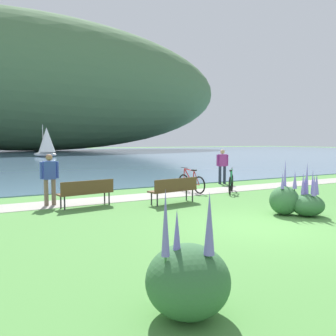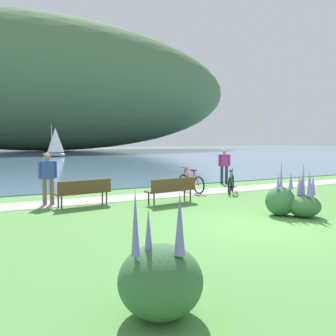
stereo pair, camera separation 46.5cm
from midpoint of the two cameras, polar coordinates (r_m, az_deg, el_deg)
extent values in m
plane|color=#518E42|center=(9.22, 16.08, -9.22)|extent=(200.00, 200.00, 0.00)
cube|color=#5B7F9E|center=(54.92, -20.66, 1.95)|extent=(180.00, 80.00, 0.04)
ellipsoid|color=#4C7047|center=(79.26, -19.07, 12.82)|extent=(86.74, 28.00, 27.93)
cube|color=#A39E93|center=(13.90, -0.43, -4.42)|extent=(60.00, 1.50, 0.01)
cube|color=brown|center=(12.10, 1.43, -3.63)|extent=(1.85, 0.73, 0.05)
cube|color=brown|center=(11.90, 2.04, -2.67)|extent=(1.79, 0.30, 0.40)
cylinder|color=#2D2D33|center=(11.83, -2.04, -4.91)|extent=(0.05, 0.05, 0.45)
cylinder|color=#2D2D33|center=(12.73, 3.74, -4.26)|extent=(0.05, 0.05, 0.45)
cylinder|color=#2D2D33|center=(11.56, -1.12, -5.14)|extent=(0.05, 0.05, 0.45)
cylinder|color=#2D2D33|center=(12.47, 4.72, -4.44)|extent=(0.05, 0.05, 0.45)
cube|color=brown|center=(11.85, -12.56, -3.91)|extent=(1.85, 0.71, 0.05)
cube|color=brown|center=(11.62, -12.19, -2.94)|extent=(1.79, 0.28, 0.40)
cylinder|color=#2D2D33|center=(11.78, -16.32, -5.14)|extent=(0.05, 0.05, 0.45)
cylinder|color=#2D2D33|center=(12.34, -9.54, -4.59)|extent=(0.05, 0.05, 0.45)
cylinder|color=#2D2D33|center=(11.46, -15.78, -5.39)|extent=(0.05, 0.05, 0.45)
cylinder|color=#2D2D33|center=(12.04, -8.86, -4.81)|extent=(0.05, 0.05, 0.45)
torus|color=black|center=(15.23, 11.28, -2.38)|extent=(0.54, 0.56, 0.72)
torus|color=black|center=(14.19, 10.89, -2.87)|extent=(0.54, 0.56, 0.72)
cylinder|color=#1E8C4C|center=(14.86, 11.18, -1.35)|extent=(0.45, 0.47, 0.61)
cylinder|color=#1E8C4C|center=(14.80, 11.18, -0.34)|extent=(0.48, 0.50, 0.09)
cylinder|color=#1E8C4C|center=(14.54, 11.06, -1.57)|extent=(0.12, 0.12, 0.54)
cylinder|color=#1E8C4C|center=(14.40, 10.98, -2.73)|extent=(0.32, 0.33, 0.05)
cylinder|color=#1E8C4C|center=(14.33, 10.98, -1.70)|extent=(0.27, 0.29, 0.56)
cylinder|color=#1E8C4C|center=(15.17, 11.29, -1.27)|extent=(0.09, 0.09, 0.60)
cube|color=black|center=(14.47, 11.06, -0.43)|extent=(0.24, 0.24, 0.05)
cylinder|color=black|center=(15.12, 11.30, 0.00)|extent=(0.35, 0.36, 0.02)
torus|color=black|center=(15.08, 3.47, -2.37)|extent=(0.13, 0.72, 0.72)
torus|color=black|center=(14.25, 5.96, -2.79)|extent=(0.13, 0.72, 0.72)
cylinder|color=red|center=(14.77, 4.25, -1.31)|extent=(0.10, 0.61, 0.61)
cylinder|color=red|center=(14.72, 4.35, -0.30)|extent=(0.10, 0.66, 0.09)
cylinder|color=red|center=(14.52, 5.02, -1.52)|extent=(0.06, 0.13, 0.54)
cylinder|color=red|center=(14.41, 5.44, -2.66)|extent=(0.07, 0.43, 0.05)
cylinder|color=red|center=(14.35, 5.54, -1.63)|extent=(0.06, 0.37, 0.56)
cylinder|color=red|center=(15.02, 3.53, -1.25)|extent=(0.04, 0.09, 0.60)
cube|color=black|center=(14.46, 5.13, -0.37)|extent=(0.12, 0.25, 0.05)
cylinder|color=black|center=(14.97, 3.60, 0.04)|extent=(0.07, 0.48, 0.02)
cylinder|color=#282D47|center=(17.64, 9.48, -1.17)|extent=(0.14, 0.14, 0.88)
cylinder|color=#282D47|center=(17.71, 10.22, -1.16)|extent=(0.14, 0.14, 0.88)
cube|color=#9E338C|center=(17.62, 9.88, 1.23)|extent=(0.43, 0.33, 0.60)
sphere|color=tan|center=(17.60, 9.90, 2.60)|extent=(0.22, 0.22, 0.22)
cylinder|color=#9E338C|center=(17.54, 9.08, 1.23)|extent=(0.09, 0.09, 0.56)
cylinder|color=#9E338C|center=(17.70, 10.68, 1.24)|extent=(0.09, 0.09, 0.56)
cylinder|color=#72604C|center=(12.34, -18.40, -3.74)|extent=(0.14, 0.14, 0.88)
cylinder|color=#72604C|center=(12.39, -17.31, -3.68)|extent=(0.14, 0.14, 0.88)
cube|color=#334CA5|center=(12.29, -17.94, -0.29)|extent=(0.39, 0.24, 0.60)
sphere|color=#9E7051|center=(12.26, -17.98, 1.66)|extent=(0.22, 0.22, 0.22)
cylinder|color=#334CA5|center=(12.24, -19.13, -0.34)|extent=(0.09, 0.09, 0.56)
cylinder|color=#334CA5|center=(12.34, -16.75, -0.25)|extent=(0.09, 0.09, 0.56)
ellipsoid|color=#386B3D|center=(10.71, 18.95, -5.10)|extent=(0.84, 0.84, 0.83)
cylinder|color=#386B3D|center=(10.44, 18.65, -3.62)|extent=(0.02, 0.02, 0.12)
cone|color=#7A6BC6|center=(10.40, 18.69, -2.00)|extent=(0.10, 0.10, 0.48)
cylinder|color=#386B3D|center=(10.72, 19.04, -3.42)|extent=(0.02, 0.02, 0.12)
cone|color=#7A6BC6|center=(10.67, 19.10, -0.89)|extent=(0.09, 0.09, 0.83)
cylinder|color=#386B3D|center=(10.58, 20.48, -3.56)|extent=(0.02, 0.02, 0.12)
cone|color=#7A6BC6|center=(10.54, 20.52, -1.87)|extent=(0.12, 0.12, 0.51)
ellipsoid|color=#386B3D|center=(10.76, 22.35, -5.72)|extent=(0.93, 0.93, 0.63)
cylinder|color=#386B3D|center=(10.79, 22.19, -4.34)|extent=(0.02, 0.02, 0.12)
cone|color=#8470D1|center=(10.73, 22.27, -1.58)|extent=(0.12, 0.12, 0.93)
cylinder|color=#386B3D|center=(10.67, 21.65, -4.42)|extent=(0.02, 0.02, 0.12)
cone|color=#8470D1|center=(10.63, 21.71, -2.44)|extent=(0.12, 0.12, 0.62)
cylinder|color=#386B3D|center=(10.51, 23.23, -4.60)|extent=(0.02, 0.02, 0.12)
cone|color=#8470D1|center=(10.47, 23.29, -2.69)|extent=(0.13, 0.13, 0.59)
cylinder|color=#386B3D|center=(10.87, 23.02, -4.31)|extent=(0.02, 0.02, 0.12)
cone|color=#8470D1|center=(10.81, 23.09, -2.08)|extent=(0.10, 0.10, 0.73)
cylinder|color=#386B3D|center=(10.76, 21.93, -4.36)|extent=(0.02, 0.02, 0.12)
cone|color=#8470D1|center=(10.71, 21.98, -2.65)|extent=(0.13, 0.13, 0.53)
cylinder|color=#386B3D|center=(10.80, 23.57, -4.38)|extent=(0.02, 0.02, 0.12)
cone|color=#8470D1|center=(10.75, 23.63, -2.48)|extent=(0.15, 0.15, 0.60)
ellipsoid|color=#386B3D|center=(4.48, 1.89, -17.88)|extent=(1.04, 1.04, 0.90)
cylinder|color=#386B3D|center=(4.15, -1.97, -14.88)|extent=(0.02, 0.02, 0.12)
cone|color=#7A6BC6|center=(4.02, -1.99, -8.84)|extent=(0.10, 0.10, 0.78)
cylinder|color=#386B3D|center=(4.19, 5.18, -14.67)|extent=(0.02, 0.02, 0.12)
cone|color=#7A6BC6|center=(4.07, 5.22, -9.00)|extent=(0.13, 0.13, 0.73)
cylinder|color=#386B3D|center=(4.29, 0.01, -14.19)|extent=(0.02, 0.02, 0.12)
cone|color=#7A6BC6|center=(4.20, 0.01, -10.10)|extent=(0.10, 0.10, 0.51)
ellipsoid|color=white|center=(48.76, -17.79, 2.13)|extent=(3.08, 3.37, 0.63)
cylinder|color=#B2B2B2|center=(48.91, -18.10, 4.59)|extent=(0.09, 0.09, 3.57)
cone|color=white|center=(48.51, -17.54, 4.40)|extent=(2.99, 2.99, 3.21)
camera|label=1|loc=(0.23, -89.10, 0.07)|focal=37.55mm
camera|label=2|loc=(0.23, 90.90, -0.07)|focal=37.55mm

